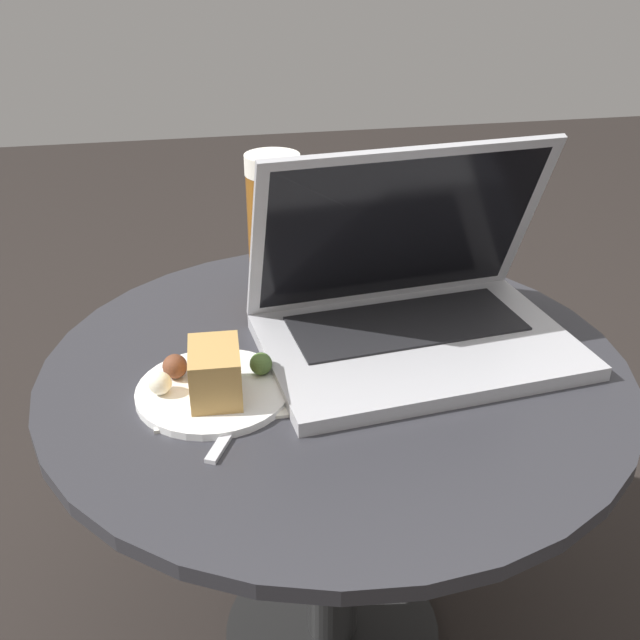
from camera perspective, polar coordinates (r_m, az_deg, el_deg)
ground_plane at (r=1.24m, az=0.93°, el=-22.69°), size 6.00×6.00×0.00m
table at (r=0.98m, az=1.11°, el=-8.58°), size 0.71×0.71×0.49m
napkin at (r=0.86m, az=-7.30°, el=-5.69°), size 0.16×0.11×0.00m
laptop at (r=0.94m, az=6.91°, el=1.15°), size 0.40×0.29×0.25m
beer_glass at (r=1.00m, az=-3.50°, el=6.55°), size 0.07×0.07×0.22m
snack_plate at (r=0.85m, az=-8.19°, el=-4.61°), size 0.18×0.18×0.07m
fork at (r=0.84m, az=-5.59°, el=-6.38°), size 0.10×0.17×0.01m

